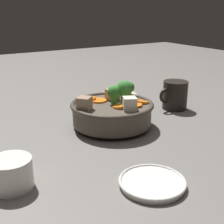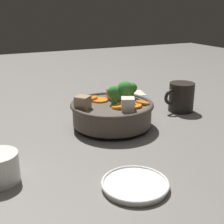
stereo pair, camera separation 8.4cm
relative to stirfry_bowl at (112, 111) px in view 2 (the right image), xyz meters
name	(u,v)px [view 2 (the right image)]	position (x,y,z in m)	size (l,w,h in m)	color
ground_plane	(112,126)	(0.00, 0.00, -0.05)	(3.00, 3.00, 0.00)	slate
stirfry_bowl	(112,111)	(0.00, 0.00, 0.00)	(0.22, 0.22, 0.13)	#51473D
side_saucer	(135,184)	(0.10, 0.29, -0.04)	(0.13, 0.13, 0.01)	white
dark_mug	(181,97)	(-0.25, -0.03, 0.00)	(0.10, 0.08, 0.09)	black
napkin	(130,93)	(-0.20, -0.27, -0.04)	(0.12, 0.10, 0.00)	beige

